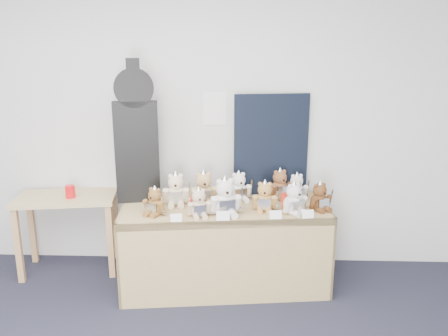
{
  "coord_description": "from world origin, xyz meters",
  "views": [
    {
      "loc": [
        0.88,
        -1.4,
        1.9
      ],
      "look_at": [
        0.75,
        1.92,
        1.05
      ],
      "focal_mm": 35.0,
      "sensor_mm": 36.0,
      "label": 1
    }
  ],
  "objects_px": {
    "guitar_case": "(136,134)",
    "teddy_front_right": "(265,198)",
    "teddy_front_end": "(320,198)",
    "red_cup": "(70,192)",
    "teddy_back_end": "(297,188)",
    "teddy_front_far_left": "(155,202)",
    "teddy_front_centre": "(225,198)",
    "side_table": "(67,209)",
    "teddy_back_right": "(280,185)",
    "teddy_back_left": "(176,191)",
    "teddy_front_far_right": "(294,200)",
    "teddy_back_centre_left": "(204,189)",
    "teddy_front_left": "(199,204)",
    "teddy_back_centre_right": "(239,188)",
    "display_table": "(225,226)"
  },
  "relations": [
    {
      "from": "side_table",
      "to": "teddy_front_end",
      "type": "bearing_deg",
      "value": -16.34
    },
    {
      "from": "teddy_front_right",
      "to": "teddy_back_end",
      "type": "distance_m",
      "value": 0.42
    },
    {
      "from": "teddy_front_left",
      "to": "teddy_front_right",
      "type": "xyz_separation_m",
      "value": [
        0.51,
        0.15,
        0.01
      ]
    },
    {
      "from": "teddy_front_end",
      "to": "teddy_back_right",
      "type": "height_order",
      "value": "teddy_back_right"
    },
    {
      "from": "red_cup",
      "to": "teddy_back_end",
      "type": "distance_m",
      "value": 1.97
    },
    {
      "from": "teddy_front_left",
      "to": "teddy_front_far_right",
      "type": "relative_size",
      "value": 0.9
    },
    {
      "from": "guitar_case",
      "to": "teddy_back_left",
      "type": "height_order",
      "value": "guitar_case"
    },
    {
      "from": "teddy_front_far_left",
      "to": "teddy_front_left",
      "type": "relative_size",
      "value": 0.98
    },
    {
      "from": "teddy_front_right",
      "to": "teddy_front_end",
      "type": "bearing_deg",
      "value": 6.84
    },
    {
      "from": "guitar_case",
      "to": "teddy_back_centre_left",
      "type": "height_order",
      "value": "guitar_case"
    },
    {
      "from": "display_table",
      "to": "teddy_front_end",
      "type": "bearing_deg",
      "value": -6.53
    },
    {
      "from": "side_table",
      "to": "teddy_front_centre",
      "type": "height_order",
      "value": "teddy_front_centre"
    },
    {
      "from": "teddy_front_far_right",
      "to": "teddy_back_centre_right",
      "type": "distance_m",
      "value": 0.53
    },
    {
      "from": "red_cup",
      "to": "teddy_back_left",
      "type": "bearing_deg",
      "value": -7.9
    },
    {
      "from": "teddy_front_left",
      "to": "side_table",
      "type": "bearing_deg",
      "value": 145.91
    },
    {
      "from": "side_table",
      "to": "teddy_front_end",
      "type": "relative_size",
      "value": 3.56
    },
    {
      "from": "teddy_front_far_left",
      "to": "teddy_front_centre",
      "type": "distance_m",
      "value": 0.55
    },
    {
      "from": "teddy_front_centre",
      "to": "side_table",
      "type": "bearing_deg",
      "value": 147.86
    },
    {
      "from": "guitar_case",
      "to": "teddy_back_right",
      "type": "distance_m",
      "value": 1.3
    },
    {
      "from": "teddy_front_centre",
      "to": "teddy_back_right",
      "type": "xyz_separation_m",
      "value": [
        0.46,
        0.44,
        -0.02
      ]
    },
    {
      "from": "teddy_front_left",
      "to": "teddy_front_end",
      "type": "distance_m",
      "value": 0.97
    },
    {
      "from": "guitar_case",
      "to": "teddy_back_left",
      "type": "xyz_separation_m",
      "value": [
        0.33,
        -0.09,
        -0.46
      ]
    },
    {
      "from": "teddy_front_centre",
      "to": "teddy_back_right",
      "type": "distance_m",
      "value": 0.64
    },
    {
      "from": "teddy_back_end",
      "to": "red_cup",
      "type": "bearing_deg",
      "value": 162.79
    },
    {
      "from": "teddy_front_end",
      "to": "teddy_back_left",
      "type": "height_order",
      "value": "teddy_back_left"
    },
    {
      "from": "guitar_case",
      "to": "teddy_back_right",
      "type": "xyz_separation_m",
      "value": [
        1.21,
        0.13,
        -0.47
      ]
    },
    {
      "from": "teddy_front_right",
      "to": "teddy_back_end",
      "type": "relative_size",
      "value": 1.05
    },
    {
      "from": "guitar_case",
      "to": "red_cup",
      "type": "xyz_separation_m",
      "value": [
        -0.61,
        0.04,
        -0.52
      ]
    },
    {
      "from": "guitar_case",
      "to": "teddy_front_left",
      "type": "relative_size",
      "value": 4.72
    },
    {
      "from": "display_table",
      "to": "teddy_front_far_right",
      "type": "xyz_separation_m",
      "value": [
        0.55,
        -0.08,
        0.26
      ]
    },
    {
      "from": "teddy_back_centre_left",
      "to": "teddy_front_centre",
      "type": "bearing_deg",
      "value": -67.03
    },
    {
      "from": "teddy_back_centre_left",
      "to": "teddy_back_right",
      "type": "bearing_deg",
      "value": 2.62
    },
    {
      "from": "teddy_front_end",
      "to": "teddy_back_centre_left",
      "type": "relative_size",
      "value": 0.83
    },
    {
      "from": "red_cup",
      "to": "teddy_front_end",
      "type": "height_order",
      "value": "teddy_front_end"
    },
    {
      "from": "teddy_front_centre",
      "to": "teddy_front_right",
      "type": "bearing_deg",
      "value": 2.87
    },
    {
      "from": "guitar_case",
      "to": "teddy_front_right",
      "type": "xyz_separation_m",
      "value": [
        1.06,
        -0.2,
        -0.47
      ]
    },
    {
      "from": "teddy_front_right",
      "to": "teddy_back_right",
      "type": "height_order",
      "value": "teddy_back_right"
    },
    {
      "from": "teddy_front_far_right",
      "to": "teddy_back_centre_left",
      "type": "distance_m",
      "value": 0.76
    },
    {
      "from": "guitar_case",
      "to": "teddy_front_far_left",
      "type": "relative_size",
      "value": 4.8
    },
    {
      "from": "display_table",
      "to": "teddy_front_far_left",
      "type": "bearing_deg",
      "value": -170.92
    },
    {
      "from": "teddy_front_centre",
      "to": "teddy_back_right",
      "type": "height_order",
      "value": "teddy_front_centre"
    },
    {
      "from": "guitar_case",
      "to": "teddy_back_centre_left",
      "type": "xyz_separation_m",
      "value": [
        0.56,
        -0.05,
        -0.46
      ]
    },
    {
      "from": "teddy_back_left",
      "to": "teddy_back_right",
      "type": "xyz_separation_m",
      "value": [
        0.88,
        0.22,
        -0.01
      ]
    },
    {
      "from": "teddy_front_far_left",
      "to": "teddy_front_right",
      "type": "bearing_deg",
      "value": 31.58
    },
    {
      "from": "teddy_front_far_left",
      "to": "teddy_back_centre_right",
      "type": "xyz_separation_m",
      "value": [
        0.65,
        0.38,
        0.01
      ]
    },
    {
      "from": "teddy_front_right",
      "to": "teddy_back_end",
      "type": "height_order",
      "value": "teddy_front_right"
    },
    {
      "from": "guitar_case",
      "to": "teddy_front_right",
      "type": "bearing_deg",
      "value": -22.48
    },
    {
      "from": "teddy_front_centre",
      "to": "teddy_back_left",
      "type": "height_order",
      "value": "teddy_front_centre"
    },
    {
      "from": "teddy_back_left",
      "to": "teddy_front_right",
      "type": "bearing_deg",
      "value": -15.41
    },
    {
      "from": "teddy_front_right",
      "to": "teddy_back_end",
      "type": "bearing_deg",
      "value": 49.16
    }
  ]
}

